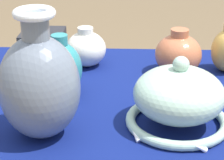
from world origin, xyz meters
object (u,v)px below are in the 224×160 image
(vase_tall_bulbous, at_px, (39,85))
(bowl_shallow_charcoal, at_px, (26,70))
(vase_dome_bell, at_px, (179,99))
(mosaic_tile_box, at_px, (43,46))
(jar_round_teal, at_px, (61,69))
(jar_round_terracotta, at_px, (178,54))
(jar_round_ivory, at_px, (86,49))

(vase_tall_bulbous, bearing_deg, bowl_shallow_charcoal, 108.86)
(vase_dome_bell, bearing_deg, mosaic_tile_box, 133.35)
(vase_dome_bell, distance_m, jar_round_teal, 0.32)
(jar_round_terracotta, xyz_separation_m, jar_round_teal, (-0.31, -0.15, 0.01))
(mosaic_tile_box, distance_m, bowl_shallow_charcoal, 0.17)
(mosaic_tile_box, distance_m, jar_round_terracotta, 0.42)
(vase_tall_bulbous, bearing_deg, jar_round_ivory, 82.07)
(vase_tall_bulbous, bearing_deg, mosaic_tile_box, 100.19)
(vase_tall_bulbous, height_order, jar_round_teal, vase_tall_bulbous)
(mosaic_tile_box, bearing_deg, vase_tall_bulbous, -79.30)
(jar_round_terracotta, distance_m, jar_round_teal, 0.35)
(vase_tall_bulbous, xyz_separation_m, vase_dome_bell, (0.29, 0.05, -0.05))
(vase_dome_bell, xyz_separation_m, jar_round_teal, (-0.28, 0.15, 0.01))
(jar_round_terracotta, bearing_deg, jar_round_ivory, 169.15)
(mosaic_tile_box, xyz_separation_m, bowl_shallow_charcoal, (-0.02, -0.16, -0.01))
(jar_round_ivory, bearing_deg, jar_round_terracotta, -10.85)
(jar_round_ivory, xyz_separation_m, jar_round_teal, (-0.04, -0.20, 0.02))
(jar_round_ivory, height_order, bowl_shallow_charcoal, jar_round_ivory)
(mosaic_tile_box, height_order, jar_round_ivory, jar_round_ivory)
(jar_round_teal, bearing_deg, mosaic_tile_box, 110.54)
(jar_round_terracotta, bearing_deg, mosaic_tile_box, 166.42)
(vase_tall_bulbous, relative_size, jar_round_teal, 1.73)
(jar_round_teal, height_order, bowl_shallow_charcoal, jar_round_teal)
(vase_tall_bulbous, xyz_separation_m, jar_round_teal, (0.01, 0.20, -0.05))
(vase_tall_bulbous, xyz_separation_m, bowl_shallow_charcoal, (-0.10, 0.29, -0.09))
(mosaic_tile_box, distance_m, jar_round_ivory, 0.15)
(vase_dome_bell, distance_m, bowl_shallow_charcoal, 0.46)
(vase_tall_bulbous, bearing_deg, vase_dome_bell, 10.03)
(vase_tall_bulbous, xyz_separation_m, jar_round_ivory, (0.06, 0.40, -0.06))
(jar_round_teal, relative_size, bowl_shallow_charcoal, 1.38)
(vase_tall_bulbous, distance_m, mosaic_tile_box, 0.46)
(vase_dome_bell, distance_m, jar_round_terracotta, 0.30)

